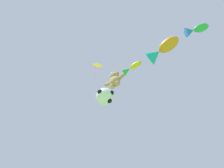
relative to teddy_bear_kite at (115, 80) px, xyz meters
The scene contains 6 objects.
teddy_bear_kite is the anchor object (origin of this frame).
soccer_ball_kite 1.86m from the teddy_bear_kite, 161.41° to the right, with size 1.19×1.19×1.10m.
fish_kite_goldfin 2.04m from the teddy_bear_kite, 27.44° to the left, with size 1.57×0.54×0.54m.
fish_kite_tangerine 3.86m from the teddy_bear_kite, ahead, with size 2.40×1.25×1.08m.
fish_kite_emerald 6.41m from the teddy_bear_kite, ahead, with size 1.60×1.00×0.69m.
diamond_kite 4.11m from the teddy_bear_kite, behind, with size 0.74×0.80×2.66m.
Camera 1 is at (2.87, 1.57, 1.72)m, focal length 28.00 mm.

